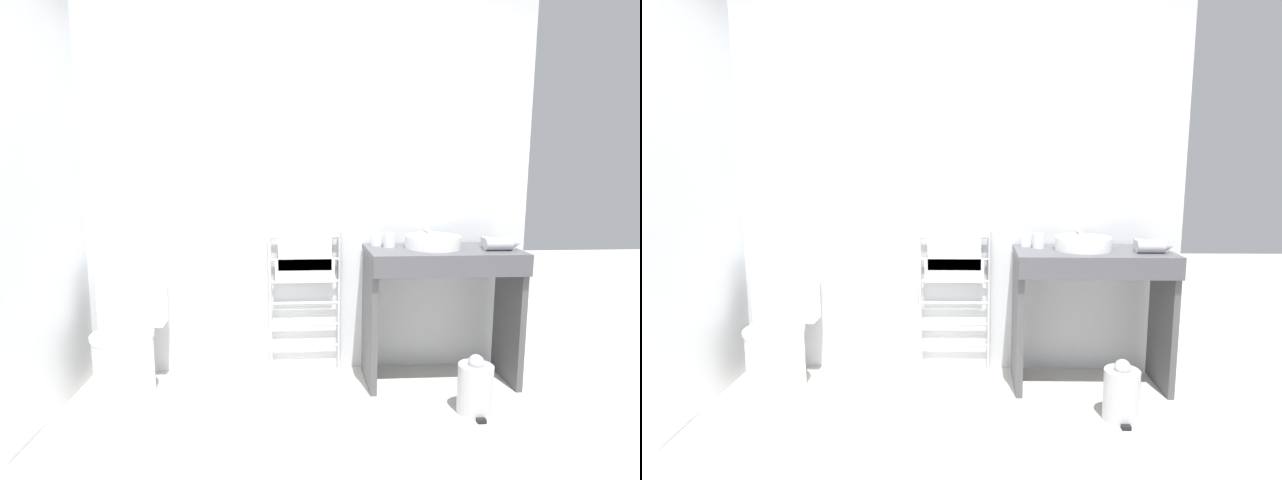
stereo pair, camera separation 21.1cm
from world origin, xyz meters
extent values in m
cube|color=silver|center=(0.00, 1.48, 1.26)|extent=(3.12, 0.12, 2.51)
cube|color=silver|center=(-1.50, 0.71, 1.26)|extent=(0.12, 2.11, 2.51)
cylinder|color=white|center=(-1.11, 1.06, 0.19)|extent=(0.36, 0.36, 0.39)
cylinder|color=white|center=(-1.11, 1.06, 0.40)|extent=(0.37, 0.37, 0.02)
cube|color=white|center=(-1.11, 1.30, 0.56)|extent=(0.41, 0.16, 0.35)
cylinder|color=silver|center=(-1.11, 1.30, 0.75)|extent=(0.05, 0.05, 0.01)
cylinder|color=silver|center=(-0.22, 1.39, 0.49)|extent=(0.02, 0.02, 0.99)
cylinder|color=silver|center=(0.26, 1.39, 0.49)|extent=(0.02, 0.02, 0.99)
cylinder|color=silver|center=(0.02, 1.39, 0.18)|extent=(0.48, 0.02, 0.02)
cylinder|color=silver|center=(0.02, 1.39, 0.33)|extent=(0.48, 0.02, 0.02)
cylinder|color=silver|center=(0.02, 1.39, 0.49)|extent=(0.48, 0.02, 0.02)
cylinder|color=silver|center=(0.02, 1.39, 0.64)|extent=(0.48, 0.02, 0.02)
cylinder|color=silver|center=(0.02, 1.39, 0.79)|extent=(0.48, 0.02, 0.02)
cylinder|color=silver|center=(0.02, 1.39, 0.95)|extent=(0.48, 0.02, 0.02)
cube|color=silver|center=(0.02, 1.36, 0.84)|extent=(0.36, 0.04, 0.23)
cube|color=silver|center=(0.02, 1.36, 0.72)|extent=(0.40, 0.04, 0.16)
cube|color=#4C4C51|center=(0.90, 1.16, 0.88)|extent=(0.97, 0.48, 0.03)
cube|color=#4C4C51|center=(0.90, 0.93, 0.81)|extent=(0.97, 0.02, 0.10)
cube|color=#4C4C4F|center=(0.43, 1.16, 0.43)|extent=(0.04, 0.41, 0.86)
cube|color=#4C4C4F|center=(1.37, 1.16, 0.43)|extent=(0.04, 0.41, 0.86)
cylinder|color=white|center=(0.84, 1.19, 0.94)|extent=(0.36, 0.36, 0.08)
cylinder|color=silver|center=(0.84, 1.19, 0.98)|extent=(0.29, 0.29, 0.01)
cylinder|color=silver|center=(0.84, 1.38, 0.95)|extent=(0.02, 0.02, 0.11)
cylinder|color=silver|center=(0.84, 1.33, 1.00)|extent=(0.02, 0.09, 0.02)
cylinder|color=white|center=(0.50, 1.31, 0.94)|extent=(0.08, 0.08, 0.09)
cylinder|color=white|center=(0.57, 1.25, 0.94)|extent=(0.08, 0.08, 0.09)
cylinder|color=#B7B7BC|center=(1.23, 1.08, 0.94)|extent=(0.17, 0.08, 0.08)
cone|color=#9C9CA0|center=(1.35, 1.08, 0.94)|extent=(0.06, 0.07, 0.07)
cube|color=#B7B7BC|center=(1.19, 1.17, 0.94)|extent=(0.05, 0.09, 0.06)
cylinder|color=#B7B7BC|center=(0.99, 0.72, 0.15)|extent=(0.20, 0.20, 0.29)
sphere|color=#B7B7BC|center=(0.99, 0.72, 0.31)|extent=(0.09, 0.09, 0.09)
cube|color=black|center=(0.99, 0.61, 0.01)|extent=(0.05, 0.04, 0.02)
cube|color=silver|center=(-1.15, 0.52, 0.01)|extent=(0.56, 0.36, 0.01)
camera|label=1|loc=(-0.07, -1.95, 1.45)|focal=28.00mm
camera|label=2|loc=(0.14, -1.95, 1.45)|focal=28.00mm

